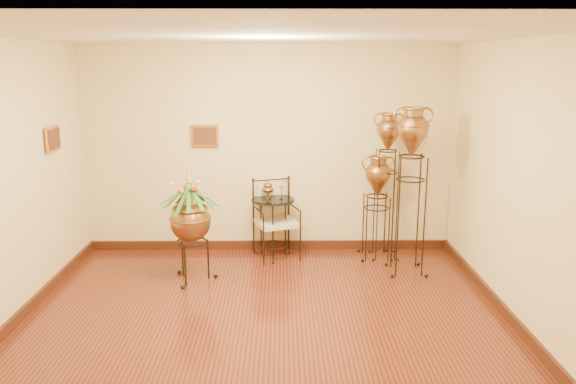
{
  "coord_description": "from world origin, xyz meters",
  "views": [
    {
      "loc": [
        0.19,
        -5.01,
        2.59
      ],
      "look_at": [
        0.25,
        1.3,
        1.1
      ],
      "focal_mm": 35.0,
      "sensor_mm": 36.0,
      "label": 1
    }
  ],
  "objects_px": {
    "amphora_mid": "(410,190)",
    "armchair": "(277,220)",
    "amphora_tall": "(386,184)",
    "side_table": "(273,227)",
    "planter_urn": "(190,217)"
  },
  "relations": [
    {
      "from": "amphora_mid",
      "to": "armchair",
      "type": "relative_size",
      "value": 2.01
    },
    {
      "from": "amphora_mid",
      "to": "armchair",
      "type": "bearing_deg",
      "value": 161.51
    },
    {
      "from": "amphora_tall",
      "to": "side_table",
      "type": "relative_size",
      "value": 1.91
    },
    {
      "from": "amphora_mid",
      "to": "side_table",
      "type": "height_order",
      "value": "amphora_mid"
    },
    {
      "from": "planter_urn",
      "to": "amphora_mid",
      "type": "bearing_deg",
      "value": 5.48
    },
    {
      "from": "planter_urn",
      "to": "side_table",
      "type": "bearing_deg",
      "value": 39.71
    },
    {
      "from": "planter_urn",
      "to": "amphora_tall",
      "type": "bearing_deg",
      "value": 18.01
    },
    {
      "from": "amphora_tall",
      "to": "amphora_mid",
      "type": "xyz_separation_m",
      "value": [
        0.18,
        -0.54,
        0.05
      ]
    },
    {
      "from": "amphora_mid",
      "to": "side_table",
      "type": "distance_m",
      "value": 1.87
    },
    {
      "from": "amphora_mid",
      "to": "planter_urn",
      "type": "xyz_separation_m",
      "value": [
        -2.63,
        -0.25,
        -0.26
      ]
    },
    {
      "from": "amphora_tall",
      "to": "planter_urn",
      "type": "bearing_deg",
      "value": -161.99
    },
    {
      "from": "armchair",
      "to": "side_table",
      "type": "distance_m",
      "value": 0.11
    },
    {
      "from": "amphora_mid",
      "to": "side_table",
      "type": "bearing_deg",
      "value": 161.97
    },
    {
      "from": "amphora_tall",
      "to": "side_table",
      "type": "distance_m",
      "value": 1.6
    },
    {
      "from": "amphora_tall",
      "to": "side_table",
      "type": "bearing_deg",
      "value": 179.96
    }
  ]
}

